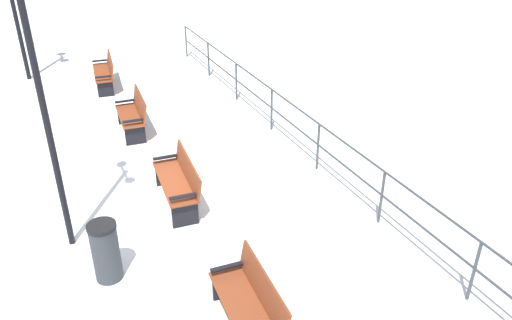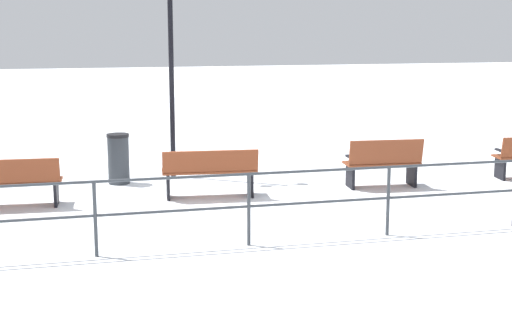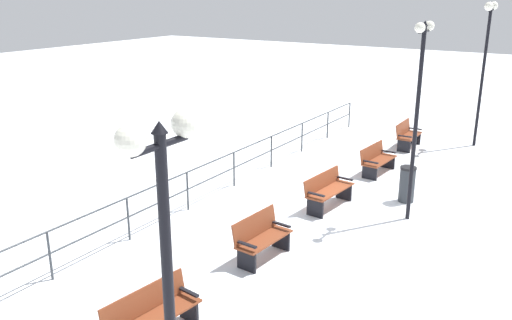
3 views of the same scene
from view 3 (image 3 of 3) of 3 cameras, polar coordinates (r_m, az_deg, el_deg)
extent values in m
plane|color=white|center=(14.07, 7.74, -5.00)|extent=(80.00, 80.00, 0.00)
cube|color=brown|center=(8.96, -10.62, -16.02)|extent=(0.66, 1.69, 0.04)
cube|color=brown|center=(9.00, -11.70, -14.26)|extent=(0.31, 1.64, 0.41)
cube|color=black|center=(9.47, -7.10, -15.41)|extent=(0.42, 0.10, 0.44)
cube|color=black|center=(9.28, -7.09, -13.69)|extent=(0.42, 0.12, 0.04)
cube|color=brown|center=(11.22, 0.89, -8.36)|extent=(0.60, 1.43, 0.04)
cube|color=brown|center=(11.24, -0.14, -6.89)|extent=(0.23, 1.40, 0.46)
cube|color=black|center=(10.89, -1.01, -10.54)|extent=(0.45, 0.09, 0.45)
cube|color=black|center=(11.76, 2.63, -8.33)|extent=(0.45, 0.09, 0.45)
cube|color=black|center=(10.72, -0.94, -8.93)|extent=(0.45, 0.11, 0.04)
cube|color=black|center=(11.60, 2.73, -6.81)|extent=(0.45, 0.11, 0.04)
cube|color=brown|center=(13.89, 7.86, -3.19)|extent=(0.65, 1.70, 0.04)
cube|color=brown|center=(13.94, 6.99, -2.16)|extent=(0.25, 1.66, 0.39)
cube|color=black|center=(13.39, 6.26, -5.03)|extent=(0.46, 0.09, 0.47)
cube|color=black|center=(14.58, 9.26, -3.25)|extent=(0.46, 0.09, 0.47)
cube|color=black|center=(13.25, 6.38, -3.62)|extent=(0.46, 0.11, 0.04)
cube|color=black|center=(14.45, 9.40, -1.94)|extent=(0.46, 0.11, 0.04)
cube|color=brown|center=(16.76, 12.90, -0.04)|extent=(0.62, 1.55, 0.04)
cube|color=brown|center=(16.80, 12.14, 0.86)|extent=(0.21, 1.52, 0.42)
cube|color=black|center=(16.25, 11.91, -1.31)|extent=(0.47, 0.08, 0.42)
cube|color=black|center=(17.41, 13.73, -0.17)|extent=(0.47, 0.08, 0.42)
cube|color=black|center=(16.14, 12.04, -0.21)|extent=(0.47, 0.10, 0.04)
cube|color=black|center=(17.31, 13.87, 0.86)|extent=(0.47, 0.10, 0.04)
cube|color=brown|center=(19.79, 15.92, 2.49)|extent=(0.53, 1.45, 0.04)
cube|color=brown|center=(19.80, 15.27, 3.28)|extent=(0.13, 1.44, 0.45)
cube|color=black|center=(19.27, 15.34, 1.45)|extent=(0.46, 0.06, 0.45)
cube|color=black|center=(20.43, 16.37, 2.26)|extent=(0.46, 0.06, 0.45)
cube|color=black|center=(19.18, 15.48, 2.43)|extent=(0.46, 0.08, 0.04)
cube|color=black|center=(20.34, 16.50, 3.19)|extent=(0.46, 0.08, 0.04)
cylinder|color=black|center=(5.99, -9.08, -16.32)|extent=(0.12, 0.12, 4.06)
cylinder|color=black|center=(5.19, -10.08, 1.53)|extent=(0.07, 0.76, 0.07)
sphere|color=white|center=(4.89, -13.15, 1.99)|extent=(0.30, 0.30, 0.30)
sphere|color=white|center=(5.43, -7.46, 3.83)|extent=(0.30, 0.30, 0.30)
cone|color=black|center=(5.14, -10.19, 3.46)|extent=(0.17, 0.17, 0.12)
cylinder|color=black|center=(13.09, 16.50, 3.31)|extent=(0.10, 0.10, 4.60)
cylinder|color=black|center=(12.76, 17.36, 12.82)|extent=(0.06, 0.72, 0.06)
sphere|color=white|center=(12.41, 16.94, 13.23)|extent=(0.23, 0.23, 0.23)
sphere|color=white|center=(13.10, 17.84, 13.34)|extent=(0.23, 0.23, 0.23)
cone|color=black|center=(12.75, 17.43, 13.63)|extent=(0.14, 0.14, 0.12)
cylinder|color=black|center=(20.50, 22.78, 7.94)|extent=(0.10, 0.10, 4.83)
cylinder|color=black|center=(20.30, 23.56, 14.32)|extent=(0.06, 0.86, 0.06)
sphere|color=white|center=(19.88, 23.39, 14.68)|extent=(0.28, 0.28, 0.28)
sphere|color=white|center=(20.72, 23.81, 14.69)|extent=(0.28, 0.28, 0.28)
cone|color=black|center=(20.30, 23.62, 14.83)|extent=(0.15, 0.15, 0.12)
cylinder|color=#383D42|center=(11.17, -20.94, -9.45)|extent=(0.05, 0.05, 1.00)
cylinder|color=#383D42|center=(12.35, -13.34, -6.10)|extent=(0.05, 0.05, 1.00)
cylinder|color=#383D42|center=(13.74, -7.24, -3.29)|extent=(0.05, 0.05, 1.00)
cylinder|color=#383D42|center=(15.28, -2.34, -1.00)|extent=(0.05, 0.05, 1.00)
cylinder|color=#383D42|center=(16.93, 1.63, 0.87)|extent=(0.05, 0.05, 1.00)
cylinder|color=#383D42|center=(18.66, 4.88, 2.39)|extent=(0.05, 0.05, 1.00)
cylinder|color=#383D42|center=(20.46, 7.58, 3.65)|extent=(0.05, 0.05, 1.00)
cylinder|color=#383D42|center=(22.30, 9.84, 4.70)|extent=(0.05, 0.05, 1.00)
cylinder|color=#383D42|center=(15.13, -2.36, 0.81)|extent=(0.04, 16.48, 0.04)
cylinder|color=#383D42|center=(15.26, -2.34, -0.82)|extent=(0.04, 16.48, 0.04)
cylinder|color=#2D3338|center=(14.73, 15.65, -2.59)|extent=(0.40, 0.40, 0.90)
cylinder|color=black|center=(14.58, 15.81, -0.81)|extent=(0.42, 0.42, 0.06)
camera|label=1|loc=(19.96, 24.15, 15.93)|focal=36.44mm
camera|label=2|loc=(22.88, -19.35, 10.69)|focal=51.72mm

